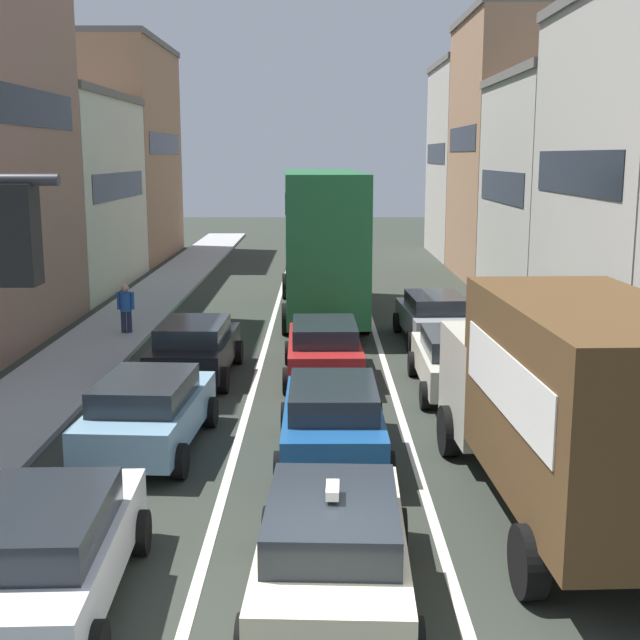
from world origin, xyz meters
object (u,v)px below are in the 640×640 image
at_px(sedan_right_lane_behind_truck, 455,360).
at_px(wagon_right_lane_far, 432,316).
at_px(bus_mid_queue_primary, 319,236).
at_px(hatchback_centre_lane_third, 322,348).
at_px(wagon_left_lane_second, 145,411).
at_px(sedan_left_lane_front, 41,551).
at_px(sedan_centre_lane_second, 330,418).
at_px(pedestrian_mid_sidewalk, 123,307).
at_px(removalist_box_truck, 564,397).
at_px(sedan_left_lane_third, 192,347).
at_px(taxi_centre_lane_front, 330,546).

xyz_separation_m(sedan_right_lane_behind_truck, wagon_right_lane_far, (0.19, 5.59, 0.00)).
height_order(wagon_right_lane_far, bus_mid_queue_primary, bus_mid_queue_primary).
bearing_deg(hatchback_centre_lane_third, wagon_left_lane_second, 146.52).
xyz_separation_m(sedan_left_lane_front, sedan_centre_lane_second, (3.66, 5.43, 0.00)).
height_order(bus_mid_queue_primary, pedestrian_mid_sidewalk, bus_mid_queue_primary).
height_order(removalist_box_truck, hatchback_centre_lane_third, removalist_box_truck).
relative_size(sedan_left_lane_front, wagon_right_lane_far, 1.00).
xyz_separation_m(wagon_left_lane_second, sedan_left_lane_third, (0.10, 5.47, 0.00)).
distance_m(wagon_left_lane_second, bus_mid_queue_primary, 14.56).
xyz_separation_m(sedan_left_lane_front, wagon_left_lane_second, (0.12, 5.87, 0.00)).
height_order(hatchback_centre_lane_third, sedan_left_lane_third, same).
xyz_separation_m(sedan_centre_lane_second, bus_mid_queue_primary, (-0.19, 14.47, 2.03)).
bearing_deg(taxi_centre_lane_front, pedestrian_mid_sidewalk, 23.03).
bearing_deg(sedan_centre_lane_second, taxi_centre_lane_front, 179.00).
bearing_deg(wagon_left_lane_second, sedan_centre_lane_second, -93.65).
height_order(sedan_left_lane_third, wagon_right_lane_far, same).
bearing_deg(bus_mid_queue_primary, sedan_centre_lane_second, 178.38).
bearing_deg(hatchback_centre_lane_third, sedan_centre_lane_second, -179.94).
relative_size(sedan_left_lane_front, sedan_left_lane_third, 1.00).
bearing_deg(pedestrian_mid_sidewalk, taxi_centre_lane_front, 21.74).
xyz_separation_m(wagon_left_lane_second, wagon_right_lane_far, (6.78, 9.69, 0.00)).
bearing_deg(hatchback_centre_lane_third, bus_mid_queue_primary, -0.86).
relative_size(removalist_box_truck, wagon_right_lane_far, 1.78).
height_order(wagon_left_lane_second, sedan_right_lane_behind_truck, same).
relative_size(taxi_centre_lane_front, pedestrian_mid_sidewalk, 2.63).
distance_m(removalist_box_truck, wagon_right_lane_far, 12.91).
height_order(taxi_centre_lane_front, pedestrian_mid_sidewalk, same).
xyz_separation_m(sedan_centre_lane_second, sedan_left_lane_third, (-3.43, 5.91, 0.00)).
height_order(hatchback_centre_lane_third, pedestrian_mid_sidewalk, pedestrian_mid_sidewalk).
distance_m(sedan_centre_lane_second, sedan_left_lane_third, 6.84).
bearing_deg(wagon_left_lane_second, sedan_right_lane_behind_truck, -54.58).
bearing_deg(sedan_left_lane_third, removalist_box_truck, -139.64).
xyz_separation_m(sedan_centre_lane_second, wagon_left_lane_second, (-3.53, 0.44, 0.00)).
relative_size(taxi_centre_lane_front, hatchback_centre_lane_third, 1.01).
xyz_separation_m(sedan_right_lane_behind_truck, pedestrian_mid_sidewalk, (-9.36, 6.34, 0.15)).
distance_m(taxi_centre_lane_front, sedan_centre_lane_second, 5.29).
bearing_deg(bus_mid_queue_primary, sedan_left_lane_front, 167.75).
bearing_deg(sedan_centre_lane_second, pedestrian_mid_sidewalk, 29.95).
distance_m(taxi_centre_lane_front, hatchback_centre_lane_third, 11.13).
bearing_deg(sedan_right_lane_behind_truck, removalist_box_truck, -175.71).
xyz_separation_m(hatchback_centre_lane_third, wagon_right_lane_far, (3.38, 4.30, 0.00)).
bearing_deg(hatchback_centre_lane_third, sedan_right_lane_behind_truck, -113.20).
xyz_separation_m(taxi_centre_lane_front, wagon_right_lane_far, (3.33, 15.43, -0.00)).
bearing_deg(taxi_centre_lane_front, hatchback_centre_lane_third, 2.25).
bearing_deg(removalist_box_truck, wagon_right_lane_far, -1.24).
bearing_deg(pedestrian_mid_sidewalk, bus_mid_queue_primary, 121.03).
distance_m(sedan_left_lane_front, bus_mid_queue_primary, 20.30).
xyz_separation_m(removalist_box_truck, sedan_centre_lane_second, (-3.53, 2.71, -1.18)).
bearing_deg(taxi_centre_lane_front, sedan_centre_lane_second, 1.11).
distance_m(bus_mid_queue_primary, pedestrian_mid_sidewalk, 7.34).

